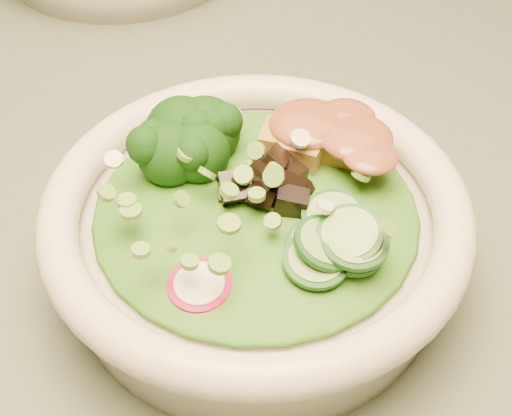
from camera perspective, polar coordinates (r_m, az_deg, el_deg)
The scene contains 10 objects.
dining_table at distance 0.64m, azimuth -6.49°, elevation -0.88°, with size 1.20×0.80×0.75m.
salad_bowl at distance 0.42m, azimuth -0.00°, elevation -1.81°, with size 0.25×0.25×0.07m.
lettuce_bed at distance 0.40m, azimuth -0.00°, elevation 0.10°, with size 0.19×0.19×0.02m, color #205D13.
broccoli_florets at distance 0.43m, azimuth -5.70°, elevation 5.12°, with size 0.07×0.06×0.04m, color black, non-canonical shape.
radish_slices at distance 0.37m, azimuth -6.27°, elevation -4.44°, with size 0.10×0.04×0.02m, color #9F0C3A, non-canonical shape.
cucumber_slices at distance 0.37m, azimuth 6.46°, elevation -3.41°, with size 0.06×0.06×0.03m, color #78A75D, non-canonical shape.
mushroom_heap at distance 0.40m, azimuth 1.11°, elevation 2.14°, with size 0.06×0.06×0.04m, color black, non-canonical shape.
tofu_cubes at distance 0.43m, azimuth 5.58°, elevation 4.87°, with size 0.08×0.05×0.03m, color olive, non-canonical shape.
peanut_sauce at distance 0.42m, azimuth 5.70°, elevation 6.10°, with size 0.06×0.05×0.01m, color brown.
scallion_garnish at distance 0.39m, azimuth -0.00°, elevation 2.34°, with size 0.18×0.18×0.02m, color #649936, non-canonical shape.
Camera 1 is at (0.32, -0.31, 1.09)m, focal length 50.00 mm.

